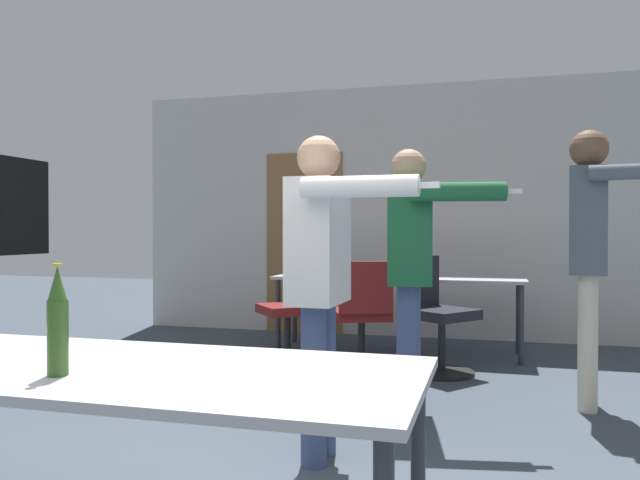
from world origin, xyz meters
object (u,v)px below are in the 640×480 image
(person_near_casual, at_px, (591,238))
(person_left_plaid, at_px, (411,255))
(office_chair_far_left, at_px, (435,318))
(office_chair_far_right, at_px, (295,312))
(office_chair_mid_tucked, at_px, (363,319))
(beer_bottle, at_px, (58,323))
(person_center_tall, at_px, (321,265))

(person_near_casual, distance_m, person_left_plaid, 1.18)
(office_chair_far_left, bearing_deg, person_near_casual, 91.82)
(office_chair_far_right, relative_size, office_chair_mid_tucked, 1.00)
(person_near_casual, bearing_deg, office_chair_far_right, -104.76)
(person_near_casual, height_order, person_left_plaid, person_near_casual)
(office_chair_mid_tucked, bearing_deg, beer_bottle, -112.86)
(person_near_casual, bearing_deg, person_center_tall, -38.74)
(office_chair_far_left, distance_m, office_chair_mid_tucked, 0.59)
(person_near_casual, distance_m, office_chair_far_left, 1.48)
(person_left_plaid, height_order, office_chair_far_right, person_left_plaid)
(person_center_tall, bearing_deg, beer_bottle, -14.70)
(person_near_casual, bearing_deg, office_chair_far_left, -117.60)
(person_left_plaid, distance_m, office_chair_far_left, 1.24)
(person_center_tall, relative_size, beer_bottle, 4.88)
(office_chair_far_left, relative_size, office_chair_far_right, 1.04)
(person_left_plaid, relative_size, beer_bottle, 5.03)
(person_near_casual, bearing_deg, beer_bottle, -25.42)
(person_left_plaid, bearing_deg, office_chair_far_right, -147.72)
(person_near_casual, height_order, beer_bottle, person_near_casual)
(person_near_casual, relative_size, person_center_tall, 1.11)
(office_chair_far_right, bearing_deg, person_left_plaid, -177.26)
(person_center_tall, relative_size, office_chair_far_right, 1.79)
(office_chair_far_left, distance_m, beer_bottle, 3.68)
(person_center_tall, relative_size, office_chair_mid_tucked, 1.79)
(person_center_tall, height_order, office_chair_far_right, person_center_tall)
(person_near_casual, height_order, office_chair_far_right, person_near_casual)
(person_near_casual, distance_m, beer_bottle, 3.37)
(person_left_plaid, xyz_separation_m, beer_bottle, (-0.74, -2.45, -0.12))
(office_chair_far_left, distance_m, office_chair_far_right, 1.29)
(person_near_casual, relative_size, office_chair_far_right, 1.98)
(office_chair_mid_tucked, bearing_deg, person_near_casual, -43.61)
(office_chair_far_left, height_order, beer_bottle, beer_bottle)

